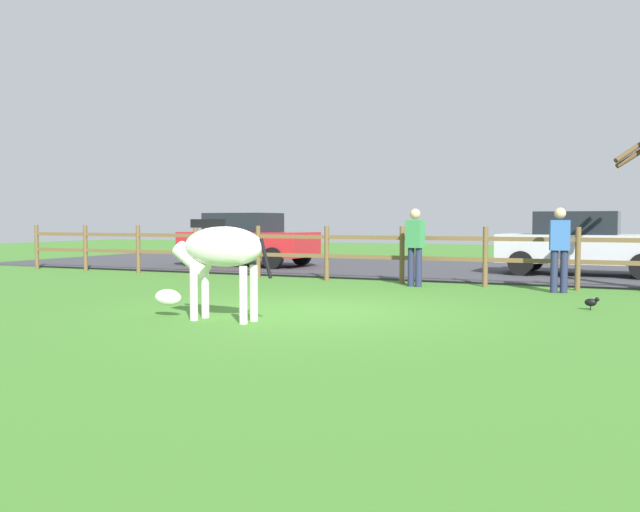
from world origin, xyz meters
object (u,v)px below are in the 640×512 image
object	(u,v)px
zebra	(218,254)
crow_on_grass	(592,302)
visitor_left_of_tree	(559,246)
visitor_right_of_tree	(415,244)
parked_car_red	(247,239)
parked_car_silver	(582,243)

from	to	relation	value
zebra	crow_on_grass	world-z (taller)	zebra
visitor_left_of_tree	crow_on_grass	bearing A→B (deg)	-74.00
visitor_left_of_tree	visitor_right_of_tree	size ratio (longest dim) A/B	1.00
visitor_right_of_tree	zebra	bearing A→B (deg)	-100.63
parked_car_red	visitor_left_of_tree	xyz separation A→B (m)	(9.12, -3.69, 0.06)
parked_car_red	visitor_right_of_tree	distance (m)	7.22
crow_on_grass	parked_car_red	size ratio (longest dim) A/B	0.05
visitor_right_of_tree	parked_car_silver	bearing A→B (deg)	53.41
parked_car_red	visitor_right_of_tree	xyz separation A→B (m)	(6.24, -3.64, 0.06)
parked_car_red	visitor_left_of_tree	distance (m)	9.84
zebra	visitor_right_of_tree	distance (m)	5.94
parked_car_silver	visitor_right_of_tree	world-z (taller)	visitor_right_of_tree
crow_on_grass	parked_car_red	bearing A→B (deg)	147.93
crow_on_grass	parked_car_silver	size ratio (longest dim) A/B	0.05
parked_car_red	parked_car_silver	size ratio (longest dim) A/B	1.00
crow_on_grass	parked_car_red	world-z (taller)	parked_car_red
zebra	visitor_left_of_tree	xyz separation A→B (m)	(3.98, 5.79, -0.02)
zebra	crow_on_grass	bearing A→B (deg)	35.37
parked_car_red	parked_car_silver	xyz separation A→B (m)	(9.27, 0.44, 0.00)
zebra	crow_on_grass	distance (m)	5.80
parked_car_red	parked_car_silver	distance (m)	9.28
visitor_left_of_tree	parked_car_red	bearing A→B (deg)	157.96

